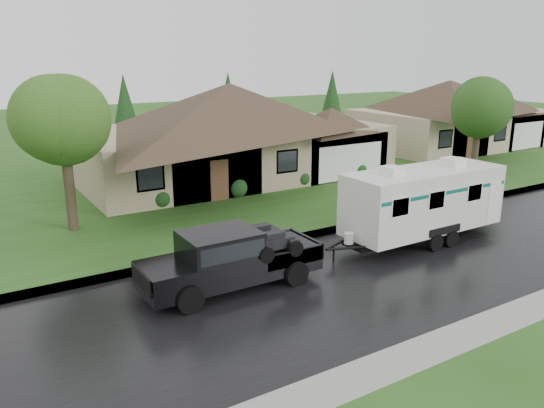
# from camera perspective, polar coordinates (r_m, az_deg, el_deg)

# --- Properties ---
(ground) EXTENTS (140.00, 140.00, 0.00)m
(ground) POSITION_cam_1_polar(r_m,az_deg,el_deg) (20.89, 8.55, -5.01)
(ground) COLOR #2A4E18
(ground) RESTS_ON ground
(road) EXTENTS (140.00, 8.00, 0.01)m
(road) POSITION_cam_1_polar(r_m,az_deg,el_deg) (19.51, 12.34, -6.71)
(road) COLOR black
(road) RESTS_ON ground
(curb) EXTENTS (140.00, 0.50, 0.15)m
(curb) POSITION_cam_1_polar(r_m,az_deg,el_deg) (22.51, 4.88, -3.15)
(curb) COLOR gray
(curb) RESTS_ON ground
(lawn) EXTENTS (140.00, 26.00, 0.15)m
(lawn) POSITION_cam_1_polar(r_m,az_deg,el_deg) (33.24, -8.27, 2.92)
(lawn) COLOR #2A4E18
(lawn) RESTS_ON ground
(house_main) EXTENTS (19.44, 10.80, 6.90)m
(house_main) POSITION_cam_1_polar(r_m,az_deg,el_deg) (32.59, -3.95, 9.06)
(house_main) COLOR gray
(house_main) RESTS_ON lawn
(house_neighbor) EXTENTS (15.12, 9.72, 6.45)m
(house_neighbor) POSITION_cam_1_polar(r_m,az_deg,el_deg) (45.76, 18.79, 9.83)
(house_neighbor) COLOR tan
(house_neighbor) RESTS_ON lawn
(tree_left_green) EXTENTS (3.88, 3.88, 6.42)m
(tree_left_green) POSITION_cam_1_polar(r_m,az_deg,el_deg) (23.30, -21.57, 7.91)
(tree_left_green) COLOR #382B1E
(tree_left_green) RESTS_ON lawn
(tree_right_green) EXTENTS (3.62, 3.62, 5.98)m
(tree_right_green) POSITION_cam_1_polar(r_m,az_deg,el_deg) (35.13, 21.44, 9.68)
(tree_right_green) COLOR #382B1E
(tree_right_green) RESTS_ON lawn
(shrub_row) EXTENTS (13.60, 1.00, 1.00)m
(shrub_row) POSITION_cam_1_polar(r_m,az_deg,el_deg) (29.06, -0.16, 2.40)
(shrub_row) COLOR #143814
(shrub_row) RESTS_ON lawn
(pickup_truck) EXTENTS (5.92, 2.25, 1.97)m
(pickup_truck) POSITION_cam_1_polar(r_m,az_deg,el_deg) (17.18, -4.74, -5.74)
(pickup_truck) COLOR black
(pickup_truck) RESTS_ON ground
(travel_trailer) EXTENTS (7.30, 2.57, 3.28)m
(travel_trailer) POSITION_cam_1_polar(r_m,az_deg,el_deg) (22.15, 15.95, 0.47)
(travel_trailer) COLOR silver
(travel_trailer) RESTS_ON ground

